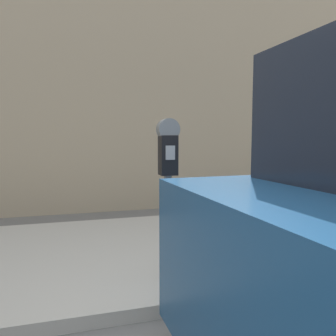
{
  "coord_description": "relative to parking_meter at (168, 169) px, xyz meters",
  "views": [
    {
      "loc": [
        -1.05,
        -1.51,
        1.38
      ],
      "look_at": [
        -0.25,
        1.27,
        1.12
      ],
      "focal_mm": 35.0,
      "sensor_mm": 36.0,
      "label": 1
    }
  ],
  "objects": [
    {
      "name": "parking_meter",
      "position": [
        0.0,
        0.0,
        0.0
      ],
      "size": [
        0.19,
        0.15,
        1.44
      ],
      "color": "slate",
      "rests_on": "sidewalk"
    },
    {
      "name": "sidewalk",
      "position": [
        0.25,
        0.93,
        -1.05
      ],
      "size": [
        24.0,
        2.8,
        0.11
      ],
      "color": "#BCB7AD",
      "rests_on": "ground_plane"
    },
    {
      "name": "building_facade",
      "position": [
        0.25,
        3.5,
        1.5
      ],
      "size": [
        24.0,
        0.3,
        5.22
      ],
      "color": "tan",
      "rests_on": "ground_plane"
    }
  ]
}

